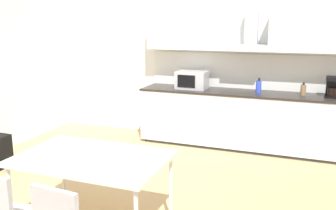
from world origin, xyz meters
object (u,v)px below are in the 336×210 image
object	(u,v)px
bottle_blue	(259,87)
dining_table	(92,161)
coffee_maker	(332,87)
bottle_brown	(303,90)
microwave	(192,80)
pendant_lamp	(87,37)

from	to	relation	value
bottle_blue	dining_table	distance (m)	3.12
coffee_maker	bottle_brown	bearing A→B (deg)	177.34
coffee_maker	bottle_blue	distance (m)	1.02
coffee_maker	bottle_blue	size ratio (longest dim) A/B	1.33
microwave	pendant_lamp	world-z (taller)	pendant_lamp
bottle_brown	bottle_blue	xyz separation A→B (m)	(-0.63, -0.06, 0.02)
pendant_lamp	dining_table	bearing A→B (deg)	90.00
bottle_brown	dining_table	distance (m)	3.44
bottle_blue	dining_table	world-z (taller)	bottle_blue
coffee_maker	pendant_lamp	size ratio (longest dim) A/B	0.94
dining_table	bottle_brown	bearing A→B (deg)	59.64
bottle_blue	dining_table	bearing A→B (deg)	-110.75
bottle_brown	dining_table	xyz separation A→B (m)	(-1.73, -2.96, -0.28)
bottle_blue	pendant_lamp	world-z (taller)	pendant_lamp
microwave	coffee_maker	bearing A→B (deg)	0.73
microwave	bottle_brown	bearing A→B (deg)	1.50
coffee_maker	bottle_brown	distance (m)	0.39
coffee_maker	dining_table	bearing A→B (deg)	-125.74
microwave	bottle_brown	xyz separation A→B (m)	(1.69, 0.04, -0.06)
dining_table	pendant_lamp	distance (m)	1.12
microwave	dining_table	distance (m)	2.94
dining_table	bottle_blue	bearing A→B (deg)	69.25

